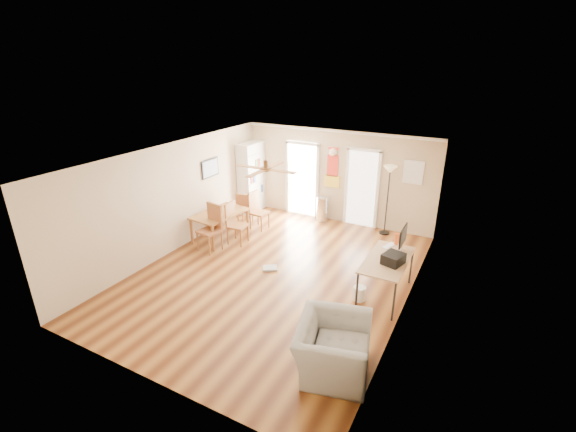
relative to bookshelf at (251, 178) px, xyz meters
The scene contains 30 objects.
floor 4.08m from the bookshelf, 50.21° to the right, with size 7.00×7.00×0.00m, color brown.
ceiling 4.23m from the bookshelf, 50.21° to the right, with size 5.50×7.00×0.00m, color silver, non-canonical shape.
wall_back 2.58m from the bookshelf, 10.63° to the left, with size 5.50×0.04×2.60m, color beige, non-canonical shape.
wall_front 7.00m from the bookshelf, 68.88° to the right, with size 5.50×0.04×2.60m, color beige, non-canonical shape.
wall_left 3.05m from the bookshelf, 94.33° to the right, with size 0.04×7.00×2.60m, color beige, non-canonical shape.
wall_right 6.08m from the bookshelf, 29.87° to the right, with size 0.04×7.00×2.60m, color beige, non-canonical shape.
crown_molding 4.22m from the bookshelf, 50.21° to the right, with size 5.50×7.00×0.08m, color white, non-canonical shape.
kitchen_doorway 1.54m from the bookshelf, 17.30° to the left, with size 0.90×0.10×2.10m, color white, non-canonical shape.
bathroom_doorway 3.30m from the bookshelf, ahead, with size 0.80×0.10×2.10m, color white, non-canonical shape.
wall_decal 2.49m from the bookshelf, 10.71° to the left, with size 0.46×0.03×1.10m, color red.
ac_grille 4.64m from the bookshelf, ahead, with size 0.50×0.04×0.60m, color white.
framed_poster 1.77m from the bookshelf, 97.15° to the right, with size 0.04×0.66×0.48m, color black.
ceiling_fan 4.40m from the bookshelf, 52.85° to the right, with size 1.24×1.24×0.20m, color #593819, non-canonical shape.
bookshelf is the anchor object (origin of this frame).
dining_table 2.23m from the bookshelf, 79.93° to the right, with size 0.85×1.42×0.71m, color #9C6232, non-canonical shape.
dining_chair_right_a 1.50m from the bookshelf, 49.12° to the right, with size 0.42×0.42×1.03m, color #A36634, non-canonical shape.
dining_chair_right_b 2.35m from the bookshelf, 66.35° to the right, with size 0.43×0.43×1.05m, color #A15D34, non-canonical shape.
dining_chair_near 2.86m from the bookshelf, 78.75° to the right, with size 0.47×0.47×1.14m, color #A65F35, non-canonical shape.
dining_chair_far 1.16m from the bookshelf, 68.78° to the right, with size 0.37×0.37×0.90m, color #9B5832, non-canonical shape.
trash_can 2.34m from the bookshelf, ahead, with size 0.33×0.33×0.72m, color #B8B8BB.
torchiere_lamp 4.05m from the bookshelf, ahead, with size 0.35×0.35×1.85m, color black, non-canonical shape.
computer_desk 5.60m from the bookshelf, 29.56° to the right, with size 0.76×1.52×0.82m, color tan, non-canonical shape.
imac 5.48m from the bookshelf, 24.32° to the right, with size 0.07×0.54×0.50m, color black, non-canonical shape.
keyboard 5.20m from the bookshelf, 24.64° to the right, with size 0.12×0.36×0.01m, color white.
printer 5.74m from the bookshelf, 30.02° to the right, with size 0.33×0.39×0.20m, color black.
orange_bottle 5.23m from the bookshelf, 22.78° to the right, with size 0.08×0.08×0.24m, color #E14914.
wastebasket_a 5.50m from the bookshelf, 34.98° to the right, with size 0.24×0.24×0.28m, color white.
wastebasket_b 6.19m from the bookshelf, 43.84° to the right, with size 0.23×0.23×0.27m, color silver.
floor_cloth 3.84m from the bookshelf, 51.29° to the right, with size 0.31×0.25×0.04m, color gray.
armchair 6.92m from the bookshelf, 47.32° to the right, with size 1.20×1.05×0.78m, color gray.
Camera 1 is at (3.76, -6.51, 4.40)m, focal length 24.66 mm.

